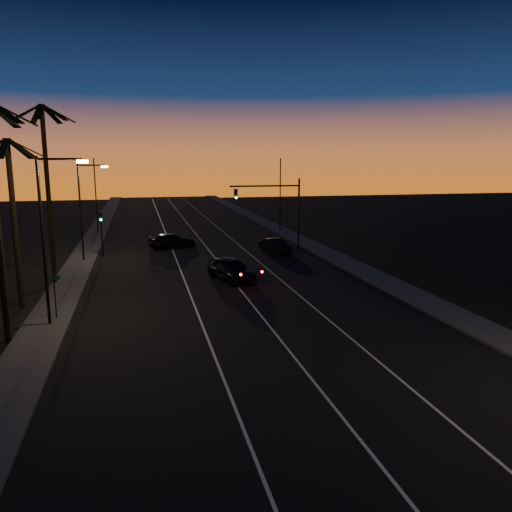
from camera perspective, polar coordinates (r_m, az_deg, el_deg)
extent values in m
cube|color=black|center=(38.97, -3.94, -2.14)|extent=(20.00, 170.00, 0.01)
cube|color=#373735|center=(38.82, -20.50, -2.76)|extent=(2.40, 170.00, 0.16)
cube|color=#373735|center=(42.18, 11.25, -1.22)|extent=(2.40, 170.00, 0.16)
cube|color=silver|center=(38.62, -8.34, -2.34)|extent=(0.12, 160.00, 0.01)
cube|color=silver|center=(39.05, -3.22, -2.09)|extent=(0.12, 160.00, 0.01)
cube|color=silver|center=(39.79, 1.75, -1.83)|extent=(0.12, 160.00, 0.01)
cube|color=black|center=(26.40, -26.12, 14.48)|extent=(2.18, 0.92, 1.18)
cube|color=black|center=(27.22, -27.04, 14.27)|extent=(1.25, 2.12, 1.18)
cube|color=black|center=(25.57, -26.98, 14.56)|extent=(1.95, 1.61, 1.18)
cylinder|color=black|center=(32.50, -25.86, 3.11)|extent=(0.32, 0.32, 10.00)
cube|color=black|center=(32.32, -24.62, 11.08)|extent=(2.18, 0.92, 1.18)
cube|color=black|center=(33.13, -25.40, 10.99)|extent=(1.25, 2.12, 1.18)
cube|color=black|center=(33.31, -26.98, 10.86)|extent=(1.34, 2.09, 1.18)
cube|color=black|center=(31.24, -26.91, 10.93)|extent=(0.45, 2.16, 1.18)
cube|color=black|center=(31.48, -25.26, 11.06)|extent=(1.95, 1.61, 1.18)
cylinder|color=black|center=(38.06, -22.63, 6.25)|extent=(0.32, 0.32, 12.50)
cube|color=black|center=(38.21, -21.64, 14.89)|extent=(2.18, 0.92, 1.18)
cube|color=black|center=(38.99, -22.38, 14.75)|extent=(1.25, 2.12, 1.18)
cube|color=black|center=(39.11, -23.75, 14.63)|extent=(1.34, 2.09, 1.18)
cube|color=black|center=(38.49, -24.79, 14.63)|extent=(2.18, 0.82, 1.18)
cube|color=black|center=(37.57, -24.71, 14.75)|extent=(1.90, 1.69, 1.18)
cube|color=black|center=(37.06, -23.51, 14.91)|extent=(0.45, 2.16, 1.18)
cube|color=black|center=(37.34, -22.12, 14.97)|extent=(1.95, 1.61, 1.18)
cylinder|color=black|center=(28.24, -23.14, 1.28)|extent=(0.16, 0.16, 9.00)
cylinder|color=black|center=(27.74, -21.55, 10.27)|extent=(2.20, 0.12, 0.12)
cube|color=#F6BA62|center=(27.61, -19.24, 10.15)|extent=(0.55, 0.26, 0.16)
cylinder|color=black|center=(45.97, -19.40, 4.63)|extent=(0.16, 0.16, 8.50)
cylinder|color=black|center=(45.64, -18.34, 9.82)|extent=(2.20, 0.12, 0.12)
cube|color=#F6BA62|center=(45.56, -16.93, 9.73)|extent=(0.55, 0.26, 0.16)
cylinder|color=black|center=(29.83, -21.98, -4.46)|extent=(0.06, 0.06, 2.60)
cube|color=#0B4619|center=(29.56, -22.14, -2.31)|extent=(0.70, 0.03, 0.20)
cylinder|color=black|center=(50.24, 4.90, 4.84)|extent=(0.20, 0.20, 7.00)
cylinder|color=black|center=(49.05, 1.03, 8.01)|extent=(7.00, 0.16, 0.16)
cube|color=black|center=(48.46, -2.33, 7.08)|extent=(0.32, 0.28, 1.00)
sphere|color=black|center=(48.28, -2.29, 7.44)|extent=(0.20, 0.20, 0.20)
sphere|color=black|center=(48.30, -2.29, 7.06)|extent=(0.20, 0.20, 0.20)
sphere|color=#14FF59|center=(48.32, -2.29, 6.68)|extent=(0.20, 0.20, 0.20)
cylinder|color=black|center=(48.07, -17.22, 2.43)|extent=(0.14, 0.14, 4.20)
cube|color=black|center=(47.87, -17.33, 4.32)|extent=(0.28, 0.25, 0.90)
sphere|color=black|center=(47.69, -17.36, 4.63)|extent=(0.18, 0.18, 0.18)
sphere|color=black|center=(47.72, -17.34, 4.30)|extent=(0.18, 0.18, 0.18)
sphere|color=#14FF59|center=(47.75, -17.32, 3.97)|extent=(0.18, 0.18, 0.18)
cylinder|color=black|center=(62.82, -17.83, 6.49)|extent=(0.14, 0.14, 9.00)
cylinder|color=black|center=(62.03, 2.78, 6.95)|extent=(0.14, 0.14, 9.00)
imported|color=black|center=(36.95, -2.86, -1.49)|extent=(3.45, 5.38, 1.70)
sphere|color=#FF0F05|center=(33.94, -1.75, -2.13)|extent=(0.18, 0.18, 0.18)
sphere|color=#FF0F05|center=(34.78, 0.70, -1.81)|extent=(0.18, 0.18, 0.18)
imported|color=black|center=(47.83, 2.25, 1.16)|extent=(2.44, 4.37, 1.36)
imported|color=black|center=(51.27, -9.57, 1.72)|extent=(5.36, 3.60, 1.44)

